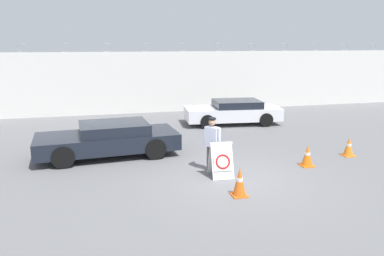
% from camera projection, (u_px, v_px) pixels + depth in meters
% --- Properties ---
extents(ground_plane, '(90.00, 90.00, 0.00)m').
position_uv_depth(ground_plane, '(234.00, 178.00, 10.76)').
color(ground_plane, slate).
extents(perimeter_wall, '(36.00, 0.30, 3.79)m').
position_uv_depth(perimeter_wall, '(165.00, 82.00, 20.92)').
color(perimeter_wall, silver).
rests_on(perimeter_wall, ground_plane).
extents(barricade_sign, '(0.67, 0.76, 1.02)m').
position_uv_depth(barricade_sign, '(221.00, 160.00, 10.81)').
color(barricade_sign, white).
rests_on(barricade_sign, ground_plane).
extents(security_guard, '(0.46, 0.63, 1.65)m').
position_uv_depth(security_guard, '(212.00, 142.00, 11.17)').
color(security_guard, '#514C42').
rests_on(security_guard, ground_plane).
extents(traffic_cone_near, '(0.41, 0.41, 0.69)m').
position_uv_depth(traffic_cone_near, '(307.00, 156.00, 11.78)').
color(traffic_cone_near, orange).
rests_on(traffic_cone_near, ground_plane).
extents(traffic_cone_mid, '(0.39, 0.39, 0.75)m').
position_uv_depth(traffic_cone_mid, '(240.00, 182.00, 9.46)').
color(traffic_cone_mid, orange).
rests_on(traffic_cone_mid, ground_plane).
extents(traffic_cone_far, '(0.40, 0.40, 0.67)m').
position_uv_depth(traffic_cone_far, '(349.00, 146.00, 12.84)').
color(traffic_cone_far, orange).
rests_on(traffic_cone_far, ground_plane).
extents(parked_car_front_coupe, '(4.86, 2.30, 1.15)m').
position_uv_depth(parked_car_front_coupe, '(109.00, 139.00, 12.82)').
color(parked_car_front_coupe, black).
rests_on(parked_car_front_coupe, ground_plane).
extents(parked_car_rear_sedan, '(4.63, 2.28, 1.14)m').
position_uv_depth(parked_car_rear_sedan, '(233.00, 112.00, 17.93)').
color(parked_car_rear_sedan, black).
rests_on(parked_car_rear_sedan, ground_plane).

